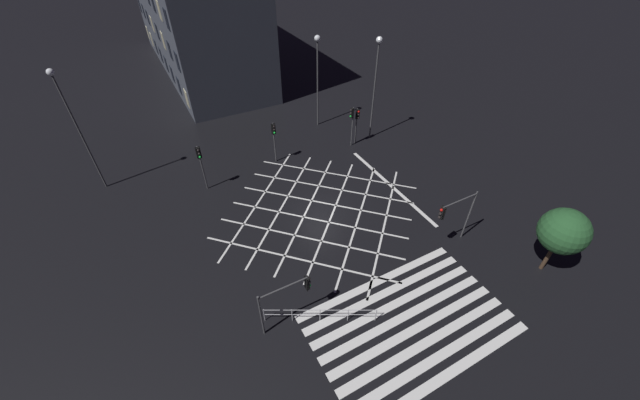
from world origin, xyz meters
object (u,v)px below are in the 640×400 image
at_px(traffic_light_median_north, 274,135).
at_px(street_lamp_far, 376,69).
at_px(traffic_light_nw_cross, 200,160).
at_px(traffic_light_ne_cross, 357,119).
at_px(traffic_light_sw_main, 289,294).
at_px(street_tree_near, 564,231).
at_px(traffic_light_ne_main, 352,119).
at_px(street_lamp_west, 317,62).
at_px(street_lamp_east, 71,114).
at_px(traffic_light_se_main, 455,212).

distance_m(traffic_light_median_north, street_lamp_far, 10.63).
xyz_separation_m(traffic_light_nw_cross, traffic_light_ne_cross, (14.46, 0.29, -0.29)).
bearing_deg(traffic_light_sw_main, street_tree_near, -15.11).
xyz_separation_m(traffic_light_ne_main, street_lamp_west, (-0.78, 5.17, 3.67)).
height_order(street_lamp_east, street_lamp_west, street_lamp_east).
xyz_separation_m(traffic_light_sw_main, traffic_light_se_main, (11.63, 0.24, 0.54)).
bearing_deg(traffic_light_sw_main, street_lamp_west, 58.19).
distance_m(street_lamp_east, street_lamp_west, 20.32).
relative_size(traffic_light_median_north, street_tree_near, 0.80).
distance_m(traffic_light_sw_main, traffic_light_ne_cross, 19.64).
xyz_separation_m(street_lamp_west, street_tree_near, (3.65, -23.60, -3.13)).
relative_size(traffic_light_sw_main, street_lamp_far, 0.35).
height_order(traffic_light_se_main, traffic_light_median_north, traffic_light_se_main).
distance_m(traffic_light_sw_main, traffic_light_median_north, 16.00).
xyz_separation_m(traffic_light_nw_cross, street_lamp_west, (13.02, 5.35, 3.60)).
xyz_separation_m(traffic_light_ne_cross, street_lamp_west, (-1.44, 5.07, 3.89)).
distance_m(traffic_light_se_main, street_lamp_east, 27.13).
relative_size(traffic_light_se_main, traffic_light_median_north, 1.07).
distance_m(traffic_light_ne_cross, street_lamp_far, 4.64).
xyz_separation_m(traffic_light_median_north, traffic_light_ne_cross, (7.96, -0.72, -0.16)).
bearing_deg(street_lamp_east, traffic_light_sw_main, -65.71).
height_order(traffic_light_ne_cross, street_lamp_far, street_lamp_far).
bearing_deg(traffic_light_median_north, street_lamp_east, -103.53).
height_order(traffic_light_median_north, street_tree_near, street_tree_near).
relative_size(traffic_light_ne_cross, street_lamp_far, 0.38).
bearing_deg(traffic_light_median_north, traffic_light_ne_cross, 84.80).
xyz_separation_m(traffic_light_nw_cross, traffic_light_ne_main, (13.81, 0.19, -0.07)).
bearing_deg(traffic_light_nw_cross, street_lamp_far, 92.03).
xyz_separation_m(traffic_light_median_north, street_lamp_east, (-13.77, 3.31, 3.74)).
xyz_separation_m(traffic_light_sw_main, street_tree_near, (15.67, -4.23, 0.85)).
distance_m(traffic_light_nw_cross, traffic_light_ne_main, 13.81).
relative_size(traffic_light_sw_main, traffic_light_median_north, 0.88).
bearing_deg(street_lamp_west, traffic_light_ne_main, -81.36).
distance_m(traffic_light_ne_cross, street_lamp_east, 22.45).
height_order(traffic_light_nw_cross, street_lamp_west, street_lamp_west).
bearing_deg(street_tree_near, traffic_light_se_main, 132.14).
bearing_deg(traffic_light_nw_cross, street_tree_near, 42.42).
distance_m(traffic_light_se_main, street_lamp_far, 15.30).
height_order(traffic_light_nw_cross, traffic_light_median_north, traffic_light_nw_cross).
relative_size(traffic_light_se_main, street_lamp_east, 0.42).
height_order(traffic_light_nw_cross, street_tree_near, street_tree_near).
distance_m(traffic_light_sw_main, traffic_light_se_main, 11.64).
bearing_deg(street_lamp_west, traffic_light_nw_cross, -157.66).
bearing_deg(traffic_light_sw_main, traffic_light_ne_cross, 46.75).
distance_m(traffic_light_nw_cross, street_lamp_east, 9.20).
bearing_deg(traffic_light_ne_main, traffic_light_se_main, 85.20).
height_order(traffic_light_ne_main, street_lamp_east, street_lamp_east).
relative_size(street_lamp_east, street_tree_near, 2.05).
height_order(traffic_light_sw_main, street_lamp_far, street_lamp_far).
xyz_separation_m(traffic_light_ne_cross, street_tree_near, (2.22, -18.54, 0.76)).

